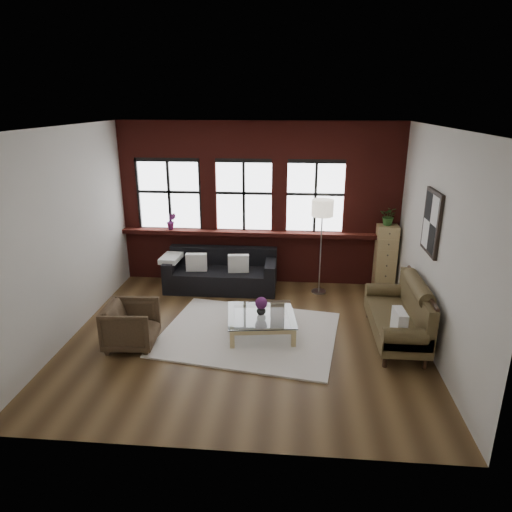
# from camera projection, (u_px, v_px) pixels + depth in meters

# --- Properties ---
(floor) EXTENTS (5.50, 5.50, 0.00)m
(floor) POSITION_uv_depth(u_px,v_px,m) (246.00, 337.00, 7.22)
(floor) COLOR #463019
(floor) RESTS_ON ground
(ceiling) EXTENTS (5.50, 5.50, 0.00)m
(ceiling) POSITION_uv_depth(u_px,v_px,m) (245.00, 127.00, 6.19)
(ceiling) COLOR white
(ceiling) RESTS_ON ground
(wall_back) EXTENTS (5.50, 0.00, 5.50)m
(wall_back) POSITION_uv_depth(u_px,v_px,m) (259.00, 204.00, 9.07)
(wall_back) COLOR beige
(wall_back) RESTS_ON ground
(wall_front) EXTENTS (5.50, 0.00, 5.50)m
(wall_front) POSITION_uv_depth(u_px,v_px,m) (217.00, 315.00, 4.35)
(wall_front) COLOR beige
(wall_front) RESTS_ON ground
(wall_left) EXTENTS (0.00, 5.00, 5.00)m
(wall_left) POSITION_uv_depth(u_px,v_px,m) (66.00, 235.00, 6.94)
(wall_left) COLOR beige
(wall_left) RESTS_ON ground
(wall_right) EXTENTS (0.00, 5.00, 5.00)m
(wall_right) POSITION_uv_depth(u_px,v_px,m) (438.00, 245.00, 6.48)
(wall_right) COLOR beige
(wall_right) RESTS_ON ground
(brick_backwall) EXTENTS (5.50, 0.12, 3.20)m
(brick_backwall) POSITION_uv_depth(u_px,v_px,m) (259.00, 205.00, 9.01)
(brick_backwall) COLOR #571914
(brick_backwall) RESTS_ON floor
(sill_ledge) EXTENTS (5.50, 0.30, 0.08)m
(sill_ledge) POSITION_uv_depth(u_px,v_px,m) (259.00, 233.00, 9.11)
(sill_ledge) COLOR #571914
(sill_ledge) RESTS_ON brick_backwall
(window_left) EXTENTS (1.38, 0.10, 1.50)m
(window_left) POSITION_uv_depth(u_px,v_px,m) (170.00, 195.00, 9.12)
(window_left) COLOR black
(window_left) RESTS_ON brick_backwall
(window_mid) EXTENTS (1.38, 0.10, 1.50)m
(window_mid) POSITION_uv_depth(u_px,v_px,m) (244.00, 197.00, 9.00)
(window_mid) COLOR black
(window_mid) RESTS_ON brick_backwall
(window_right) EXTENTS (1.38, 0.10, 1.50)m
(window_right) POSITION_uv_depth(u_px,v_px,m) (315.00, 198.00, 8.88)
(window_right) COLOR black
(window_right) RESTS_ON brick_backwall
(wall_poster) EXTENTS (0.05, 0.74, 0.94)m
(wall_poster) POSITION_uv_depth(u_px,v_px,m) (432.00, 222.00, 6.69)
(wall_poster) COLOR black
(wall_poster) RESTS_ON wall_right
(shag_rug) EXTENTS (3.01, 2.53, 0.03)m
(shag_rug) POSITION_uv_depth(u_px,v_px,m) (249.00, 334.00, 7.28)
(shag_rug) COLOR silver
(shag_rug) RESTS_ON floor
(dark_sofa) EXTENTS (2.15, 0.87, 0.78)m
(dark_sofa) POSITION_uv_depth(u_px,v_px,m) (221.00, 270.00, 8.95)
(dark_sofa) COLOR black
(dark_sofa) RESTS_ON floor
(pillow_a) EXTENTS (0.41, 0.17, 0.34)m
(pillow_a) POSITION_uv_depth(u_px,v_px,m) (196.00, 262.00, 8.83)
(pillow_a) COLOR white
(pillow_a) RESTS_ON dark_sofa
(pillow_b) EXTENTS (0.41, 0.18, 0.34)m
(pillow_b) POSITION_uv_depth(u_px,v_px,m) (238.00, 263.00, 8.76)
(pillow_b) COLOR white
(pillow_b) RESTS_ON dark_sofa
(vintage_settee) EXTENTS (0.80, 1.81, 0.96)m
(vintage_settee) POSITION_uv_depth(u_px,v_px,m) (396.00, 312.00, 6.97)
(vintage_settee) COLOR #4D3F23
(vintage_settee) RESTS_ON floor
(pillow_settee) EXTENTS (0.16, 0.39, 0.34)m
(pillow_settee) POSITION_uv_depth(u_px,v_px,m) (399.00, 322.00, 6.42)
(pillow_settee) COLOR white
(pillow_settee) RESTS_ON vintage_settee
(armchair) EXTENTS (0.79, 0.77, 0.68)m
(armchair) POSITION_uv_depth(u_px,v_px,m) (131.00, 325.00, 6.85)
(armchair) COLOR #413020
(armchair) RESTS_ON floor
(coffee_table) EXTENTS (1.17, 1.17, 0.35)m
(coffee_table) POSITION_uv_depth(u_px,v_px,m) (261.00, 324.00, 7.27)
(coffee_table) COLOR tan
(coffee_table) RESTS_ON shag_rug
(vase) EXTENTS (0.18, 0.18, 0.16)m
(vase) POSITION_uv_depth(u_px,v_px,m) (261.00, 310.00, 7.19)
(vase) COLOR #B2B2B2
(vase) RESTS_ON coffee_table
(flowers) EXTENTS (0.19, 0.19, 0.19)m
(flowers) POSITION_uv_depth(u_px,v_px,m) (261.00, 303.00, 7.15)
(flowers) COLOR #62215F
(flowers) RESTS_ON vase
(drawer_chest) EXTENTS (0.40, 0.40, 1.29)m
(drawer_chest) POSITION_uv_depth(u_px,v_px,m) (385.00, 257.00, 8.93)
(drawer_chest) COLOR tan
(drawer_chest) RESTS_ON floor
(potted_plant_top) EXTENTS (0.40, 0.38, 0.36)m
(potted_plant_top) POSITION_uv_depth(u_px,v_px,m) (389.00, 216.00, 8.67)
(potted_plant_top) COLOR #2D5923
(potted_plant_top) RESTS_ON drawer_chest
(floor_lamp) EXTENTS (0.40, 0.40, 1.98)m
(floor_lamp) POSITION_uv_depth(u_px,v_px,m) (321.00, 244.00, 8.58)
(floor_lamp) COLOR #A5A5A8
(floor_lamp) RESTS_ON floor
(sill_plant) EXTENTS (0.21, 0.18, 0.34)m
(sill_plant) POSITION_uv_depth(u_px,v_px,m) (171.00, 221.00, 9.15)
(sill_plant) COLOR #62215F
(sill_plant) RESTS_ON sill_ledge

